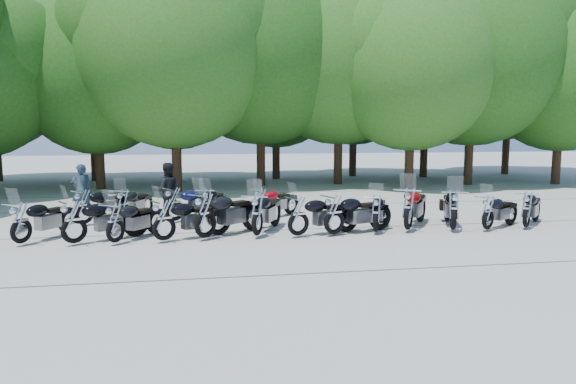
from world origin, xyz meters
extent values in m
plane|color=#A3A093|center=(0.00, 0.00, 0.00)|extent=(90.00, 90.00, 0.00)
cylinder|color=#3A2614|center=(-7.25, 12.84, 1.65)|extent=(0.44, 0.44, 3.31)
sphere|color=#286319|center=(-7.25, 12.84, 5.32)|extent=(7.31, 7.31, 7.31)
cylinder|color=#3A2614|center=(-3.57, 11.24, 1.97)|extent=(0.44, 0.44, 3.93)
sphere|color=#357721|center=(-3.57, 11.24, 6.33)|extent=(8.70, 8.70, 8.70)
cylinder|color=#3A2614|center=(0.54, 13.09, 2.06)|extent=(0.44, 0.44, 4.13)
sphere|color=#286319|center=(0.54, 13.09, 6.64)|extent=(9.13, 9.13, 9.13)
cylinder|color=#3A2614|center=(4.61, 13.20, 2.05)|extent=(0.44, 0.44, 4.09)
sphere|color=#357721|center=(4.61, 13.20, 6.58)|extent=(9.04, 9.04, 9.04)
cylinder|color=#3A2614|center=(7.55, 10.82, 1.81)|extent=(0.44, 0.44, 3.62)
sphere|color=#357721|center=(7.55, 10.82, 5.82)|extent=(8.00, 8.00, 8.00)
cylinder|color=#3A2614|center=(11.20, 11.78, 1.99)|extent=(0.44, 0.44, 3.98)
sphere|color=#286319|center=(11.20, 11.78, 6.40)|extent=(8.79, 8.79, 8.79)
cylinder|color=#3A2614|center=(15.83, 11.20, 1.70)|extent=(0.44, 0.44, 3.41)
sphere|color=#286319|center=(15.83, 11.20, 5.48)|extent=(7.53, 7.53, 7.53)
cylinder|color=#3A2614|center=(-8.29, 16.97, 1.76)|extent=(0.44, 0.44, 3.52)
sphere|color=#357721|center=(-8.29, 16.97, 5.66)|extent=(7.78, 7.78, 7.78)
cylinder|color=#3A2614|center=(-3.76, 16.43, 1.71)|extent=(0.44, 0.44, 3.42)
sphere|color=#286319|center=(-3.76, 16.43, 5.50)|extent=(7.56, 7.56, 7.56)
cylinder|color=#3A2614|center=(1.80, 16.47, 1.78)|extent=(0.44, 0.44, 3.56)
sphere|color=#286319|center=(1.80, 16.47, 5.73)|extent=(7.88, 7.88, 7.88)
cylinder|color=#3A2614|center=(6.69, 17.47, 1.88)|extent=(0.44, 0.44, 3.76)
sphere|color=#286319|center=(6.69, 17.47, 6.04)|extent=(8.31, 8.31, 8.31)
cylinder|color=#3A2614|center=(10.68, 16.09, 1.81)|extent=(0.44, 0.44, 3.63)
sphere|color=#357721|center=(10.68, 16.09, 5.83)|extent=(8.02, 8.02, 8.02)
cylinder|color=#3A2614|center=(16.61, 17.02, 2.19)|extent=(0.44, 0.44, 4.37)
sphere|color=#286319|center=(16.61, 17.02, 7.03)|extent=(9.67, 9.67, 9.67)
imported|color=#1D303D|center=(-6.32, 4.68, 0.88)|extent=(0.73, 0.59, 1.76)
imported|color=black|center=(-3.55, 4.05, 0.91)|extent=(0.99, 0.84, 1.81)
camera|label=1|loc=(-2.40, -12.85, 2.92)|focal=32.00mm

